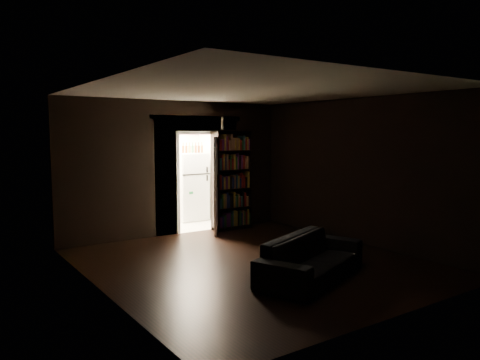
% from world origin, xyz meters
% --- Properties ---
extents(ground, '(5.50, 5.50, 0.00)m').
position_xyz_m(ground, '(0.00, 0.00, 0.00)').
color(ground, black).
rests_on(ground, ground).
extents(room_walls, '(5.02, 5.61, 2.84)m').
position_xyz_m(room_walls, '(-0.01, 1.07, 1.68)').
color(room_walls, black).
rests_on(room_walls, ground).
extents(kitchen_alcove, '(2.20, 1.80, 2.60)m').
position_xyz_m(kitchen_alcove, '(0.50, 3.87, 1.21)').
color(kitchen_alcove, beige).
rests_on(kitchen_alcove, ground).
extents(sofa, '(2.29, 1.63, 0.81)m').
position_xyz_m(sofa, '(0.25, -1.10, 0.40)').
color(sofa, black).
rests_on(sofa, ground).
extents(bookshelf, '(0.95, 0.63, 2.20)m').
position_xyz_m(bookshelf, '(1.25, 2.55, 1.10)').
color(bookshelf, black).
rests_on(bookshelf, ground).
extents(refrigerator, '(0.96, 0.93, 1.65)m').
position_xyz_m(refrigerator, '(0.99, 4.03, 0.82)').
color(refrigerator, silver).
rests_on(refrigerator, ground).
extents(door, '(0.52, 0.73, 2.05)m').
position_xyz_m(door, '(0.73, 2.38, 1.02)').
color(door, white).
rests_on(door, ground).
extents(figurine, '(0.12, 0.12, 0.28)m').
position_xyz_m(figurine, '(1.05, 2.61, 2.34)').
color(figurine, silver).
rests_on(figurine, bookshelf).
extents(bottles, '(0.63, 0.28, 0.26)m').
position_xyz_m(bottles, '(1.03, 3.93, 1.78)').
color(bottles, black).
rests_on(bottles, refrigerator).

